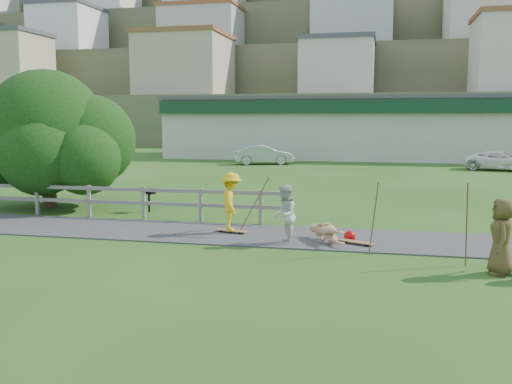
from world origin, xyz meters
TOP-DOWN VIEW (x-y plane):
  - ground at (0.00, 0.00)m, footprint 260.00×260.00m
  - path at (0.00, 1.50)m, footprint 34.00×3.00m
  - fence at (-4.62, 3.30)m, footprint 15.05×0.10m
  - strip_mall at (4.00, 34.94)m, footprint 32.50×10.75m
  - hillside at (0.00, 91.31)m, footprint 220.00×67.00m
  - skater_rider at (1.49, 1.59)m, footprint 0.95×1.25m
  - skater_fallen at (4.34, 0.93)m, footprint 1.55×1.17m
  - spectator_a at (3.24, 0.51)m, footprint 0.68×0.84m
  - spectator_c at (8.32, -1.33)m, footprint 0.60×0.86m
  - car_silver at (-2.72, 26.30)m, footprint 4.50×2.66m
  - car_white at (13.16, 24.93)m, footprint 4.76×3.00m
  - tree at (-6.63, 5.06)m, footprint 7.17×7.17m
  - bbq at (-2.43, 4.74)m, footprint 0.44×0.36m
  - longboard_rider at (1.49, 1.59)m, footprint 0.99×0.45m
  - longboard_fallen at (5.14, 0.83)m, footprint 0.98×0.63m
  - helmet at (4.94, 1.28)m, footprint 0.32×0.32m
  - pole_rider at (2.09, 1.99)m, footprint 0.03×0.03m
  - pole_spec_left at (5.59, -0.08)m, footprint 0.03×0.03m
  - pole_spec_right at (7.67, -0.74)m, footprint 0.03×0.03m

SIDE VIEW (x-z plane):
  - ground at x=0.00m, z-range 0.00..0.00m
  - path at x=0.00m, z-range 0.00..0.04m
  - longboard_rider at x=1.49m, z-range 0.00..0.11m
  - longboard_fallen at x=5.14m, z-range 0.00..0.11m
  - helmet at x=4.94m, z-range 0.00..0.32m
  - skater_fallen at x=4.34m, z-range 0.00..0.58m
  - bbq at x=-2.43m, z-range 0.00..0.86m
  - car_white at x=13.16m, z-range 0.00..1.23m
  - car_silver at x=-2.72m, z-range 0.00..1.40m
  - fence at x=-4.62m, z-range 0.17..1.27m
  - spectator_a at x=3.24m, z-range 0.00..1.62m
  - spectator_c at x=8.32m, z-range 0.00..1.67m
  - skater_rider at x=1.49m, z-range 0.00..1.71m
  - pole_spec_left at x=5.59m, z-range 0.00..1.82m
  - pole_rider at x=2.09m, z-range 0.00..1.89m
  - pole_spec_right at x=7.67m, z-range 0.00..1.92m
  - tree at x=-6.63m, z-range 0.00..3.98m
  - strip_mall at x=4.00m, z-range 0.03..5.13m
  - hillside at x=0.00m, z-range -9.34..38.16m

